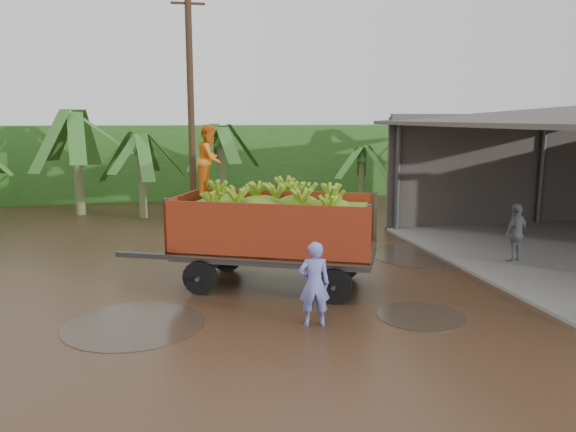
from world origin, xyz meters
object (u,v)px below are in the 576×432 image
at_px(banana_trailer, 274,228).
at_px(man_blue, 314,284).
at_px(man_grey, 516,234).
at_px(utility_pole, 191,107).

bearing_deg(banana_trailer, man_blue, -59.90).
relative_size(banana_trailer, man_blue, 3.84).
relative_size(man_blue, man_grey, 0.98).
distance_m(man_blue, utility_pole, 11.62).
bearing_deg(man_blue, utility_pole, -73.61).
bearing_deg(man_blue, banana_trailer, -77.05).
height_order(man_grey, utility_pole, utility_pole).
relative_size(man_blue, utility_pole, 0.19).
height_order(banana_trailer, utility_pole, utility_pole).
xyz_separation_m(man_blue, man_grey, (6.57, 3.34, 0.01)).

